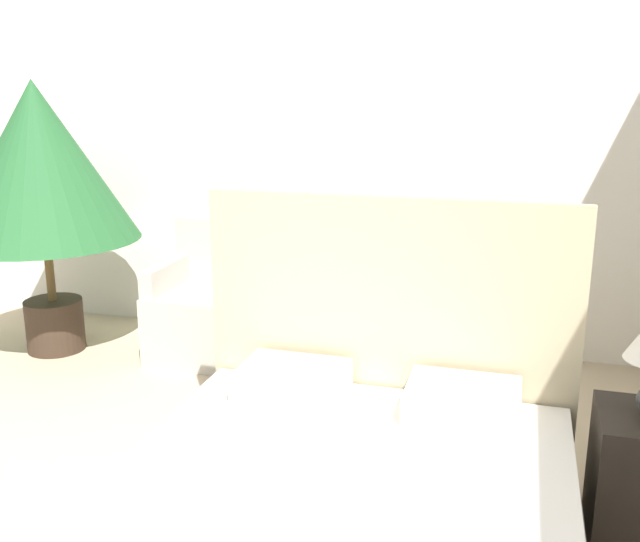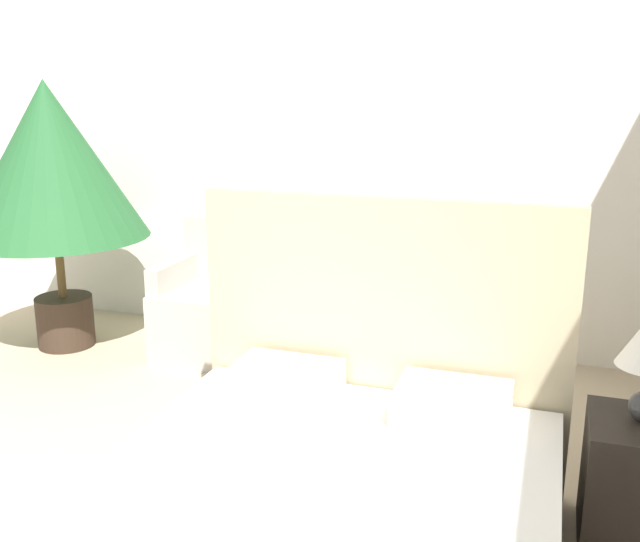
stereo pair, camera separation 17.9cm
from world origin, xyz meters
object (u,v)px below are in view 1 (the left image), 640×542
at_px(potted_palm, 39,167).
at_px(armchair_near_window_left, 205,314).
at_px(armchair_near_window_right, 345,327).
at_px(bed, 337,526).
at_px(side_table, 271,329).

bearing_deg(potted_palm, armchair_near_window_left, 10.61).
relative_size(armchair_near_window_right, potted_palm, 0.49).
bearing_deg(armchair_near_window_right, potted_palm, -170.58).
bearing_deg(armchair_near_window_right, bed, -72.90).
bearing_deg(armchair_near_window_left, side_table, -5.57).
relative_size(bed, armchair_near_window_left, 2.24).
bearing_deg(bed, potted_palm, 143.82).
relative_size(armchair_near_window_left, armchair_near_window_right, 1.00).
distance_m(armchair_near_window_right, side_table, 0.52).
xyz_separation_m(bed, potted_palm, (-2.61, 1.91, 1.05)).
distance_m(armchair_near_window_left, armchair_near_window_right, 1.02).
height_order(bed, armchair_near_window_left, bed).
xyz_separation_m(bed, side_table, (-1.01, 2.07, -0.02)).
distance_m(bed, side_table, 2.30).
height_order(potted_palm, side_table, potted_palm).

